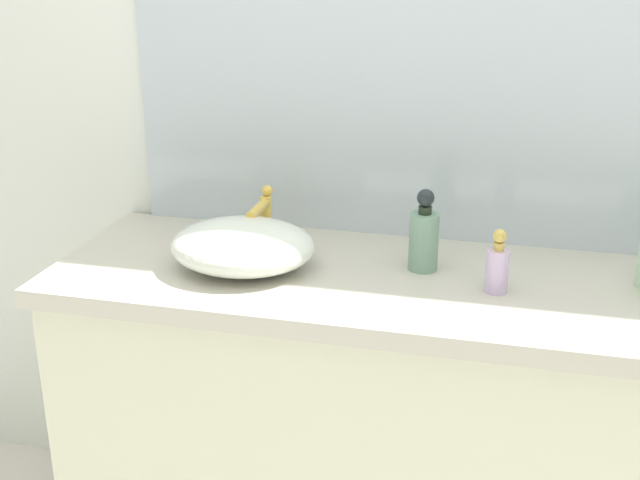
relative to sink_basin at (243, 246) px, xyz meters
name	(u,v)px	position (x,y,z in m)	size (l,w,h in m)	color
bathroom_wall_rear	(455,59)	(0.43, 0.35, 0.39)	(6.00, 0.06, 2.60)	silver
vanity_counter	(393,436)	(0.36, 0.03, -0.48)	(1.60, 0.55, 0.85)	beige
wall_mirror_panel	(423,51)	(0.36, 0.31, 0.41)	(1.47, 0.01, 0.94)	#B2BCC6
sink_basin	(243,246)	(0.00, 0.00, 0.00)	(0.34, 0.29, 0.11)	silver
faucet	(263,213)	(0.00, 0.16, 0.03)	(0.03, 0.15, 0.14)	gold
soap_dispenser	(497,267)	(0.57, 0.00, 0.00)	(0.05, 0.05, 0.14)	#C3A9D3
lotion_bottle	(424,237)	(0.40, 0.09, 0.02)	(0.07, 0.07, 0.19)	gray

